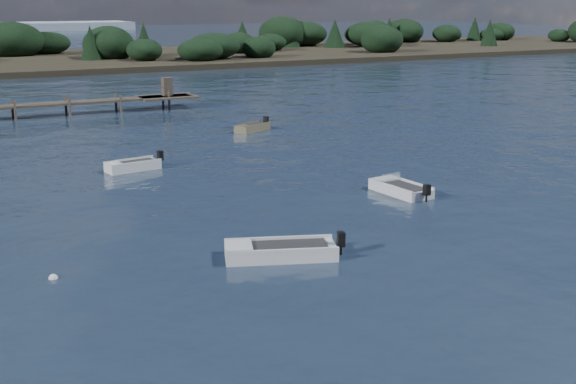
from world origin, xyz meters
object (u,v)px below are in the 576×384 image
dinghy_extra_a (401,191)px  tender_far_white (133,167)px  dinghy_mid_grey (280,253)px  tender_far_grey_b (253,129)px

dinghy_extra_a → tender_far_white: 15.25m
dinghy_extra_a → dinghy_mid_grey: bearing=-150.1°
tender_far_grey_b → dinghy_extra_a: bearing=-92.5°
dinghy_mid_grey → tender_far_white: 16.62m
dinghy_extra_a → tender_far_white: (-10.42, 11.14, 0.01)m
dinghy_extra_a → tender_far_grey_b: (0.85, 19.45, 0.01)m
dinghy_mid_grey → tender_far_grey_b: (10.31, 24.91, 0.00)m
dinghy_mid_grey → tender_far_white: bearing=93.3°
dinghy_mid_grey → tender_far_grey_b: size_ratio=1.41×
dinghy_extra_a → tender_far_grey_b: bearing=87.5°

